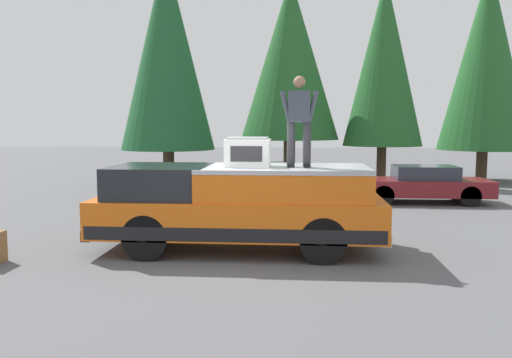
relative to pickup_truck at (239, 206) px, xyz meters
name	(u,v)px	position (x,y,z in m)	size (l,w,h in m)	color
ground_plane	(234,256)	(-0.45, 0.04, -0.87)	(90.00, 90.00, 0.00)	#565659
pickup_truck	(239,206)	(0.00, 0.00, 0.00)	(2.01, 5.54, 1.65)	orange
compressor_unit	(248,152)	(-0.09, -0.19, 1.05)	(0.65, 0.84, 0.56)	white
person_on_truck_bed	(299,119)	(-0.14, -1.15, 1.68)	(0.29, 0.72, 1.69)	#333338
parked_car_maroon	(422,184)	(6.62, -5.02, -0.29)	(1.64, 4.10, 1.16)	maroon
parked_car_navy	(262,180)	(7.49, 0.06, -0.29)	(1.64, 4.10, 1.16)	navy
conifer_far_left	(486,58)	(13.00, -8.99, 4.33)	(3.77, 3.77, 9.07)	#4C3826
conifer_left	(384,61)	(12.33, -4.66, 4.16)	(3.27, 3.27, 8.54)	#4C3826
conifer_center_left	(290,59)	(12.51, -0.78, 4.30)	(4.17, 4.17, 8.59)	#4C3826
conifer_center_right	(167,52)	(11.26, 4.19, 4.49)	(3.83, 3.83, 9.35)	#4C3826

